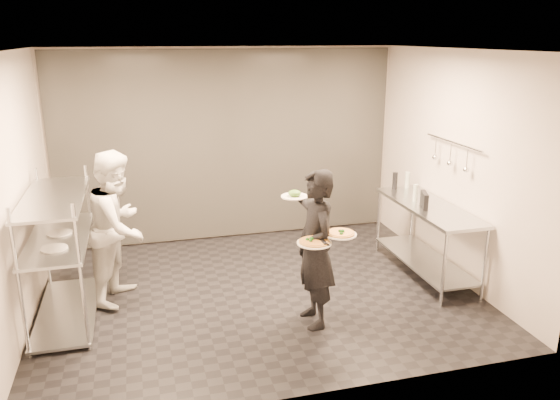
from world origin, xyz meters
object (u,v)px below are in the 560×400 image
object	(u,v)px
chef	(119,226)
pizza_plate_near	(314,242)
pass_rack	(60,250)
bottle_green	(415,193)
waiter	(315,249)
pos_monitor	(424,200)
prep_counter	(427,227)
pizza_plate_far	(341,233)
bottle_clear	(407,180)
salad_plate	(295,195)
bottle_dark	(395,181)

from	to	relation	value
chef	pizza_plate_near	bearing A→B (deg)	-104.97
pass_rack	bottle_green	world-z (taller)	pass_rack
waiter	bottle_green	world-z (taller)	waiter
pizza_plate_near	pos_monitor	distance (m)	2.01
prep_counter	pos_monitor	distance (m)	0.42
pos_monitor	pass_rack	bearing A→B (deg)	-162.08
chef	bottle_green	world-z (taller)	chef
pizza_plate_far	waiter	bearing A→B (deg)	127.12
prep_counter	pos_monitor	size ratio (longest dim) A/B	6.61
waiter	bottle_green	bearing A→B (deg)	119.41
bottle_clear	prep_counter	bearing A→B (deg)	-97.97
chef	salad_plate	xyz separation A→B (m)	(1.84, -0.80, 0.46)
waiter	salad_plate	xyz separation A→B (m)	(-0.12, 0.34, 0.50)
pass_rack	bottle_green	xyz separation A→B (m)	(4.24, 0.20, 0.26)
pizza_plate_far	pos_monitor	world-z (taller)	pizza_plate_far
pass_rack	bottle_clear	world-z (taller)	pass_rack
prep_counter	pass_rack	bearing A→B (deg)	-179.97
pass_rack	pizza_plate_far	size ratio (longest dim) A/B	5.05
pizza_plate_far	bottle_clear	size ratio (longest dim) A/B	1.40
chef	pos_monitor	world-z (taller)	chef
bottle_green	waiter	bearing A→B (deg)	-148.51
pos_monitor	bottle_clear	xyz separation A→B (m)	(0.23, 0.88, 0.02)
salad_plate	bottle_green	world-z (taller)	salad_plate
pos_monitor	bottle_green	xyz separation A→B (m)	(0.03, 0.28, 0.01)
waiter	pos_monitor	distance (m)	1.82
pizza_plate_near	chef	bearing A→B (deg)	143.35
pizza_plate_near	bottle_dark	world-z (taller)	bottle_dark
chef	salad_plate	distance (m)	2.06
prep_counter	pizza_plate_near	bearing A→B (deg)	-149.85
waiter	chef	size ratio (longest dim) A/B	0.96
prep_counter	bottle_clear	xyz separation A→B (m)	(0.11, 0.80, 0.41)
pass_rack	waiter	size ratio (longest dim) A/B	0.96
bottle_clear	pizza_plate_near	bearing A→B (deg)	-136.38
pizza_plate_far	bottle_dark	size ratio (longest dim) A/B	1.35
bottle_dark	bottle_green	bearing A→B (deg)	-90.62
pizza_plate_far	bottle_green	distance (m)	1.96
pizza_plate_far	bottle_green	world-z (taller)	bottle_green
prep_counter	bottle_dark	world-z (taller)	bottle_dark
chef	prep_counter	bearing A→B (deg)	-73.03
pos_monitor	pizza_plate_far	bearing A→B (deg)	-127.06
waiter	bottle_clear	world-z (taller)	waiter
prep_counter	pizza_plate_far	distance (m)	1.97
pass_rack	pizza_plate_near	xyz separation A→B (m)	(2.47, -1.08, 0.25)
pizza_plate_far	bottle_green	bearing A→B (deg)	40.18
salad_plate	bottle_green	xyz separation A→B (m)	(1.80, 0.68, -0.30)
prep_counter	chef	world-z (taller)	chef
pos_monitor	bottle_clear	bearing A→B (deg)	94.28
pos_monitor	bottle_dark	world-z (taller)	bottle_dark
prep_counter	waiter	world-z (taller)	waiter
salad_plate	pass_rack	bearing A→B (deg)	168.70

